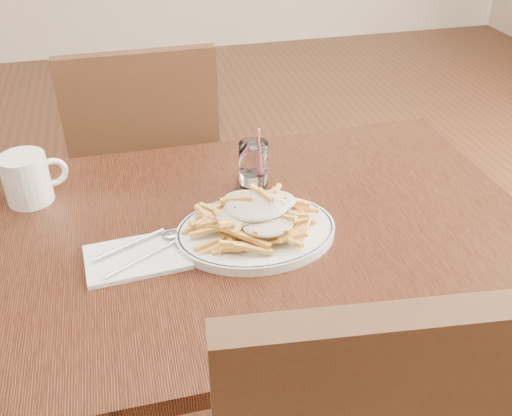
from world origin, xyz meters
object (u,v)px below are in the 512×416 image
object	(u,v)px
fries_plate	(256,232)
water_glass	(254,167)
chair_far	(147,166)
table	(255,254)
loaded_fries	(256,212)
coffee_mug	(28,178)

from	to	relation	value
fries_plate	water_glass	world-z (taller)	water_glass
chair_far	water_glass	distance (m)	0.63
table	chair_far	size ratio (longest dim) A/B	1.26
table	loaded_fries	bearing A→B (deg)	-101.17
fries_plate	loaded_fries	bearing A→B (deg)	-75.96
table	loaded_fries	world-z (taller)	loaded_fries
loaded_fries	coffee_mug	bearing A→B (deg)	150.50
water_glass	fries_plate	bearing A→B (deg)	-102.54
chair_far	water_glass	world-z (taller)	chair_far
loaded_fries	table	bearing A→B (deg)	78.83
table	chair_far	bearing A→B (deg)	105.31
water_glass	coffee_mug	distance (m)	0.51
table	fries_plate	size ratio (longest dim) A/B	2.99
fries_plate	water_glass	distance (m)	0.21
chair_far	fries_plate	bearing A→B (deg)	-75.99
fries_plate	table	bearing A→B (deg)	78.83
chair_far	coffee_mug	distance (m)	0.61
table	chair_far	distance (m)	0.73
fries_plate	coffee_mug	size ratio (longest dim) A/B	2.85
water_glass	coffee_mug	size ratio (longest dim) A/B	1.04
fries_plate	loaded_fries	world-z (taller)	loaded_fries
table	fries_plate	world-z (taller)	fries_plate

